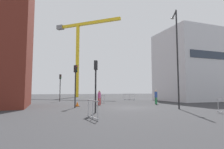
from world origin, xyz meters
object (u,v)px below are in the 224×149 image
object	(u,v)px
pedestrian_walking	(156,96)
pedestrian_waiting	(99,97)
traffic_light_crosswalk	(96,77)
traffic_light_verge	(60,83)
construction_crane	(79,46)
streetlamp_tall	(177,51)
traffic_cone_orange	(77,104)
traffic_light_far	(75,79)

from	to	relation	value
pedestrian_walking	pedestrian_waiting	world-z (taller)	pedestrian_walking
traffic_light_crosswalk	pedestrian_walking	size ratio (longest dim) A/B	2.25
traffic_light_verge	traffic_light_crosswalk	xyz separation A→B (m)	(1.51, -15.94, -0.15)
construction_crane	streetlamp_tall	size ratio (longest dim) A/B	2.16
pedestrian_waiting	traffic_light_crosswalk	bearing A→B (deg)	-107.69
traffic_light_verge	streetlamp_tall	bearing A→B (deg)	-58.89
traffic_cone_orange	construction_crane	bearing A→B (deg)	80.52
pedestrian_walking	traffic_cone_orange	bearing A→B (deg)	-179.35
traffic_light_verge	traffic_light_far	size ratio (longest dim) A/B	1.01
traffic_light_crosswalk	traffic_light_verge	bearing A→B (deg)	95.40
construction_crane	pedestrian_waiting	size ratio (longest dim) A/B	11.79
streetlamp_tall	pedestrian_waiting	bearing A→B (deg)	130.06
streetlamp_tall	traffic_light_crosswalk	distance (m)	8.29
traffic_light_crosswalk	pedestrian_waiting	size ratio (longest dim) A/B	2.32
traffic_light_crosswalk	traffic_cone_orange	xyz separation A→B (m)	(-0.41, 6.01, -2.39)
streetlamp_tall	pedestrian_walking	bearing A→B (deg)	77.08
construction_crane	traffic_light_crosswalk	xyz separation A→B (m)	(-4.38, -34.69, -10.93)
pedestrian_walking	traffic_light_crosswalk	bearing A→B (deg)	-146.17
traffic_light_verge	pedestrian_walking	distance (m)	14.58
traffic_light_verge	traffic_light_far	world-z (taller)	traffic_light_verge
streetlamp_tall	traffic_light_verge	bearing A→B (deg)	121.11
construction_crane	pedestrian_walking	world-z (taller)	construction_crane
traffic_light_far	traffic_cone_orange	xyz separation A→B (m)	(0.42, 1.37, -2.52)
construction_crane	pedestrian_walking	distance (m)	31.56
streetlamp_tall	traffic_light_far	distance (m)	9.95
construction_crane	streetlamp_tall	xyz separation A→B (m)	(3.45, -34.23, -8.26)
streetlamp_tall	traffic_cone_orange	bearing A→B (deg)	146.04
construction_crane	streetlamp_tall	bearing A→B (deg)	-84.24
traffic_light_far	pedestrian_waiting	distance (m)	4.33
streetlamp_tall	traffic_light_verge	world-z (taller)	streetlamp_tall
traffic_light_far	pedestrian_waiting	xyz separation A→B (m)	(3.09, 2.44, -1.78)
traffic_light_crosswalk	pedestrian_walking	world-z (taller)	traffic_light_crosswalk
pedestrian_walking	construction_crane	bearing A→B (deg)	99.44
traffic_light_far	traffic_cone_orange	size ratio (longest dim) A/B	7.94
traffic_light_verge	traffic_light_far	bearing A→B (deg)	-86.57
traffic_light_crosswalk	pedestrian_walking	bearing A→B (deg)	33.83
streetlamp_tall	traffic_light_verge	distance (m)	18.25
traffic_light_far	pedestrian_waiting	bearing A→B (deg)	38.34
streetlamp_tall	pedestrian_walking	size ratio (longest dim) A/B	5.29
traffic_light_crosswalk	pedestrian_walking	xyz separation A→B (m)	(9.13, 6.12, -1.62)
traffic_light_far	pedestrian_walking	world-z (taller)	traffic_light_far
construction_crane	streetlamp_tall	distance (m)	35.38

